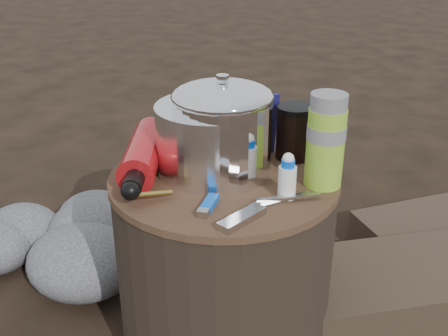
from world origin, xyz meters
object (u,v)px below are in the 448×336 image
at_px(stump, 224,263).
at_px(camping_pot, 223,129).
at_px(thermos, 326,141).
at_px(travel_mug, 294,133).
at_px(fuel_bottle, 144,153).

bearing_deg(stump, camping_pot, 131.54).
relative_size(thermos, travel_mug, 1.58).
distance_m(camping_pot, fuel_bottle, 0.19).
xyz_separation_m(fuel_bottle, travel_mug, (0.28, 0.21, 0.02)).
relative_size(camping_pot, fuel_bottle, 0.65).
bearing_deg(camping_pot, stump, -48.46).
relative_size(fuel_bottle, travel_mug, 2.62).
height_order(camping_pot, travel_mug, camping_pot).
bearing_deg(travel_mug, thermos, -45.63).
bearing_deg(fuel_bottle, travel_mug, 11.67).
distance_m(camping_pot, thermos, 0.22).
height_order(fuel_bottle, thermos, thermos).
xyz_separation_m(fuel_bottle, thermos, (0.38, 0.11, 0.06)).
height_order(camping_pot, thermos, camping_pot).
bearing_deg(travel_mug, stump, -122.43).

